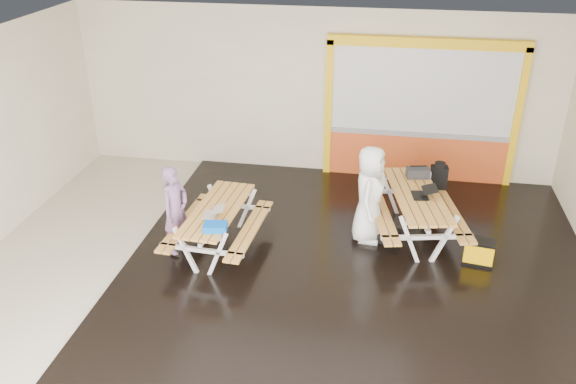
% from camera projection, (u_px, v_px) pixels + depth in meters
% --- Properties ---
extents(room, '(10.02, 8.02, 3.52)m').
position_uv_depth(room, '(278.00, 174.00, 8.84)').
color(room, beige).
rests_on(room, ground).
extents(deck, '(7.50, 7.98, 0.05)m').
position_uv_depth(deck, '(356.00, 278.00, 9.43)').
color(deck, black).
rests_on(deck, room).
extents(kiosk, '(3.88, 0.16, 3.00)m').
position_uv_depth(kiosk, '(420.00, 115.00, 12.10)').
color(kiosk, '#D95220').
rests_on(kiosk, room).
extents(picnic_table_left, '(1.50, 2.12, 0.81)m').
position_uv_depth(picnic_table_left, '(218.00, 219.00, 9.93)').
color(picnic_table_left, '#C3893B').
rests_on(picnic_table_left, deck).
extents(picnic_table_right, '(1.91, 2.45, 0.88)m').
position_uv_depth(picnic_table_right, '(416.00, 204.00, 10.29)').
color(picnic_table_right, '#C3893B').
rests_on(picnic_table_right, deck).
extents(person_left, '(0.53, 0.64, 1.52)m').
position_uv_depth(person_left, '(175.00, 210.00, 9.73)').
color(person_left, slate).
rests_on(person_left, deck).
extents(person_right, '(0.65, 0.90, 1.72)m').
position_uv_depth(person_right, '(370.00, 194.00, 10.09)').
color(person_right, white).
rests_on(person_right, deck).
extents(laptop_left, '(0.37, 0.34, 0.15)m').
position_uv_depth(laptop_left, '(213.00, 212.00, 9.62)').
color(laptop_left, silver).
rests_on(laptop_left, picnic_table_left).
extents(laptop_right, '(0.45, 0.41, 0.17)m').
position_uv_depth(laptop_right, '(423.00, 193.00, 10.09)').
color(laptop_right, black).
rests_on(laptop_right, picnic_table_right).
extents(blue_pouch, '(0.39, 0.31, 0.11)m').
position_uv_depth(blue_pouch, '(215.00, 227.00, 9.20)').
color(blue_pouch, blue).
rests_on(blue_pouch, picnic_table_left).
extents(toolbox, '(0.44, 0.28, 0.23)m').
position_uv_depth(toolbox, '(418.00, 173.00, 10.74)').
color(toolbox, black).
rests_on(toolbox, picnic_table_right).
extents(backpack, '(0.32, 0.22, 0.51)m').
position_uv_depth(backpack, '(439.00, 176.00, 11.03)').
color(backpack, black).
rests_on(backpack, picnic_table_right).
extents(dark_case, '(0.49, 0.40, 0.17)m').
position_uv_depth(dark_case, '(387.00, 236.00, 10.38)').
color(dark_case, black).
rests_on(dark_case, deck).
extents(fluke_bag, '(0.53, 0.39, 0.42)m').
position_uv_depth(fluke_bag, '(479.00, 252.00, 9.70)').
color(fluke_bag, black).
rests_on(fluke_bag, deck).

